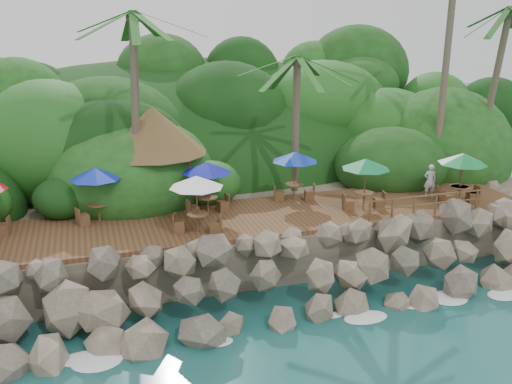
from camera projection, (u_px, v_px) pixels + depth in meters
name	position (u px, v px, depth m)	size (l,w,h in m)	color
ground	(306.00, 328.00, 19.91)	(140.00, 140.00, 0.00)	#19514F
land_base	(208.00, 183.00, 34.18)	(32.00, 25.20, 2.10)	gray
jungle_hill	(186.00, 170.00, 41.33)	(44.80, 28.00, 15.40)	#143811
seawall	(287.00, 276.00, 21.40)	(29.00, 4.00, 2.30)	gray
terrace	(256.00, 217.00, 24.73)	(26.00, 5.00, 0.20)	brown
jungle_foliage	(212.00, 204.00, 33.58)	(44.00, 16.00, 12.00)	#143811
foam_line	(303.00, 323.00, 20.18)	(25.20, 0.80, 0.06)	white
palapa	(153.00, 130.00, 25.63)	(5.00, 5.00, 4.60)	brown
dining_clusters	(238.00, 175.00, 23.76)	(23.87, 5.32, 2.41)	brown
railing	(425.00, 203.00, 24.44)	(6.10, 0.10, 1.00)	brown
waiter	(430.00, 181.00, 27.10)	(0.60, 0.40, 1.66)	silver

